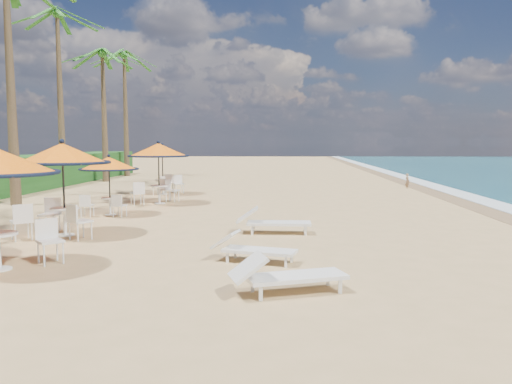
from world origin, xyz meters
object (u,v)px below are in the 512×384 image
at_px(lounger_near, 285,274).
at_px(station_2, 108,169).
at_px(station_3, 158,158).
at_px(lounger_far, 271,221).
at_px(lounger_mid, 251,248).
at_px(station_4, 163,157).
at_px(station_1, 60,165).

bearing_deg(lounger_near, station_2, 105.72).
height_order(station_3, lounger_far, station_3).
bearing_deg(station_3, lounger_mid, -65.34).
bearing_deg(station_4, lounger_mid, -68.81).
distance_m(station_4, lounger_far, 11.81).
bearing_deg(lounger_far, station_1, -173.25).
bearing_deg(station_2, lounger_far, -28.64).
distance_m(station_2, lounger_near, 10.79).
xyz_separation_m(station_1, lounger_near, (6.09, -4.89, -1.60)).
xyz_separation_m(station_1, station_2, (-0.09, 3.86, -0.30)).
distance_m(lounger_near, lounger_mid, 2.33).
bearing_deg(lounger_mid, station_1, 168.44).
relative_size(station_3, lounger_far, 1.26).
height_order(station_3, lounger_near, station_3).
height_order(station_1, station_4, station_1).
height_order(lounger_mid, lounger_far, lounger_far).
bearing_deg(station_2, lounger_near, -54.74).
height_order(station_1, lounger_far, station_1).
xyz_separation_m(station_3, lounger_near, (5.30, -12.18, -1.59)).
bearing_deg(lounger_far, station_2, 151.08).
relative_size(lounger_near, lounger_far, 1.00).
distance_m(station_2, lounger_far, 6.71).
xyz_separation_m(station_4, lounger_mid, (5.30, -13.66, -1.53)).
bearing_deg(lounger_far, lounger_mid, -95.70).
xyz_separation_m(lounger_mid, lounger_far, (0.32, 3.38, 0.04)).
distance_m(station_1, lounger_far, 5.94).
bearing_deg(lounger_near, station_1, 121.71).
bearing_deg(station_2, lounger_mid, -50.14).
xyz_separation_m(station_1, station_3, (0.79, 7.29, -0.02)).
bearing_deg(station_2, station_1, -88.64).
xyz_separation_m(station_1, station_4, (0.07, 10.98, -0.10)).
distance_m(station_4, lounger_mid, 14.73).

